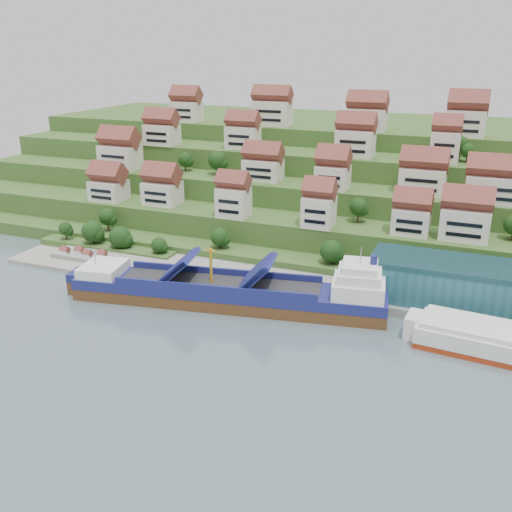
% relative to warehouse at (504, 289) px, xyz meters
% --- Properties ---
extents(ground, '(300.00, 300.00, 0.00)m').
position_rel_warehouse_xyz_m(ground, '(-52.00, -17.00, -7.20)').
color(ground, slate).
rests_on(ground, ground).
extents(quay, '(180.00, 14.00, 2.20)m').
position_rel_warehouse_xyz_m(quay, '(-32.00, -2.00, -6.10)').
color(quay, gray).
rests_on(quay, ground).
extents(pebble_beach, '(45.00, 20.00, 1.00)m').
position_rel_warehouse_xyz_m(pebble_beach, '(-110.00, -5.00, -6.70)').
color(pebble_beach, gray).
rests_on(pebble_beach, ground).
extents(hillside, '(260.00, 128.00, 31.00)m').
position_rel_warehouse_xyz_m(hillside, '(-52.00, 86.55, 3.46)').
color(hillside, '#2D4C1E').
rests_on(hillside, ground).
extents(hillside_village, '(159.45, 62.29, 29.02)m').
position_rel_warehouse_xyz_m(hillside_village, '(-48.55, 44.37, 17.40)').
color(hillside_village, silver).
rests_on(hillside_village, ground).
extents(hillside_trees, '(143.01, 62.56, 31.59)m').
position_rel_warehouse_xyz_m(hillside_trees, '(-65.83, 23.81, 7.89)').
color(hillside_trees, '#1C4015').
rests_on(hillside_trees, ground).
extents(warehouse, '(60.00, 15.00, 10.00)m').
position_rel_warehouse_xyz_m(warehouse, '(0.00, 0.00, 0.00)').
color(warehouse, '#265E67').
rests_on(warehouse, quay).
extents(flagpole, '(1.28, 0.16, 8.00)m').
position_rel_warehouse_xyz_m(flagpole, '(-33.89, -7.00, -0.32)').
color(flagpole, gray).
rests_on(flagpole, quay).
extents(beach_huts, '(14.40, 3.70, 2.20)m').
position_rel_warehouse_xyz_m(beach_huts, '(-112.00, -6.25, -5.10)').
color(beach_huts, white).
rests_on(beach_huts, pebble_beach).
extents(cargo_ship, '(76.67, 24.44, 16.78)m').
position_rel_warehouse_xyz_m(cargo_ship, '(-59.22, -16.66, -3.98)').
color(cargo_ship, '#533319').
rests_on(cargo_ship, ground).
extents(second_ship, '(32.55, 14.51, 9.17)m').
position_rel_warehouse_xyz_m(second_ship, '(0.13, -17.85, -4.43)').
color(second_ship, maroon).
rests_on(second_ship, ground).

